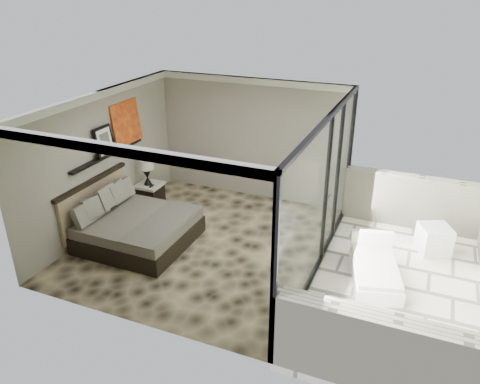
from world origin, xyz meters
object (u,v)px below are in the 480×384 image
at_px(lounger, 375,270).
at_px(table_lamp, 147,169).
at_px(nightstand, 150,194).
at_px(ottoman, 434,239).
at_px(bed, 134,226).

bearing_deg(lounger, table_lamp, 154.34).
relative_size(nightstand, table_lamp, 0.90).
height_order(nightstand, lounger, lounger).
bearing_deg(ottoman, nightstand, -176.86).
distance_m(bed, table_lamp, 1.72).
bearing_deg(nightstand, bed, -50.78).
height_order(ottoman, lounger, lounger).
bearing_deg(bed, ottoman, 18.87).
xyz_separation_m(bed, nightstand, (-0.61, 1.53, -0.06)).
bearing_deg(ottoman, lounger, -123.63).
height_order(nightstand, table_lamp, table_lamp).
xyz_separation_m(table_lamp, ottoman, (6.06, 0.36, -0.63)).
relative_size(bed, ottoman, 3.80).
relative_size(table_lamp, ottoman, 1.12).
height_order(table_lamp, lounger, table_lamp).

